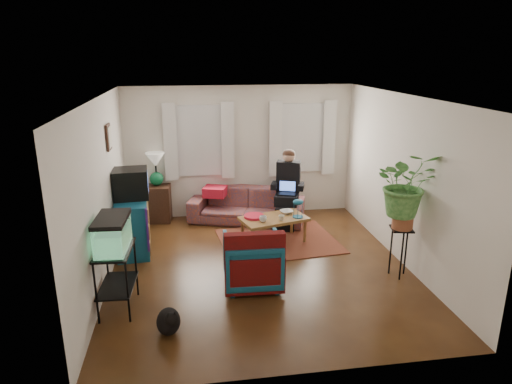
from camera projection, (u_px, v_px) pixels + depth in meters
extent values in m
cube|color=#4F2B14|center=(260.00, 267.00, 7.09)|extent=(4.50, 5.00, 0.01)
cube|color=white|center=(260.00, 97.00, 6.33)|extent=(4.50, 5.00, 0.01)
cube|color=silver|center=(240.00, 152.00, 9.07)|extent=(4.50, 0.01, 2.60)
cube|color=silver|center=(302.00, 260.00, 4.35)|extent=(4.50, 0.01, 2.60)
cube|color=silver|center=(102.00, 194.00, 6.38)|extent=(0.01, 5.00, 2.60)
cube|color=silver|center=(404.00, 181.00, 7.04)|extent=(0.01, 5.00, 2.60)
cube|color=white|center=(199.00, 141.00, 8.87)|extent=(1.08, 0.04, 1.38)
cube|color=white|center=(302.00, 138.00, 9.16)|extent=(1.08, 0.04, 1.38)
cube|color=white|center=(199.00, 142.00, 8.79)|extent=(1.36, 0.06, 1.50)
cube|color=white|center=(303.00, 139.00, 9.09)|extent=(1.36, 0.06, 1.50)
cube|color=#3D2616|center=(109.00, 137.00, 7.00)|extent=(0.04, 0.32, 0.40)
cube|color=maroon|center=(278.00, 241.00, 8.05)|extent=(2.16, 1.80, 0.01)
imported|color=brown|center=(247.00, 200.00, 8.91)|extent=(2.37, 1.53, 0.86)
cube|color=#412C18|center=(158.00, 203.00, 8.97)|extent=(0.53, 0.53, 0.72)
cube|color=navy|center=(133.00, 226.00, 7.54)|extent=(0.58, 1.04, 0.91)
cube|color=black|center=(131.00, 184.00, 7.44)|extent=(0.59, 0.55, 0.48)
cube|color=black|center=(117.00, 279.00, 5.83)|extent=(0.46, 0.77, 0.84)
cube|color=#7FD899|center=(112.00, 233.00, 5.64)|extent=(0.41, 0.70, 0.44)
ellipsoid|color=black|center=(168.00, 319.00, 5.38)|extent=(0.39, 0.49, 0.37)
imported|color=#12606F|center=(252.00, 259.00, 6.44)|extent=(0.82, 0.77, 0.81)
cube|color=#9E0A0A|center=(255.00, 257.00, 6.09)|extent=(0.82, 0.22, 0.67)
cube|color=brown|center=(274.00, 230.00, 7.94)|extent=(1.25, 0.90, 0.47)
imported|color=white|center=(263.00, 219.00, 7.67)|extent=(0.16, 0.16, 0.10)
imported|color=beige|center=(281.00, 218.00, 7.72)|extent=(0.13, 0.13, 0.10)
imported|color=white|center=(287.00, 212.00, 8.08)|extent=(0.27, 0.27, 0.06)
cylinder|color=#B21414|center=(254.00, 216.00, 7.88)|extent=(0.43, 0.43, 0.04)
cube|color=black|center=(399.00, 252.00, 6.72)|extent=(0.38, 0.38, 0.76)
imported|color=#599947|center=(405.00, 194.00, 6.45)|extent=(0.99, 0.90, 0.96)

